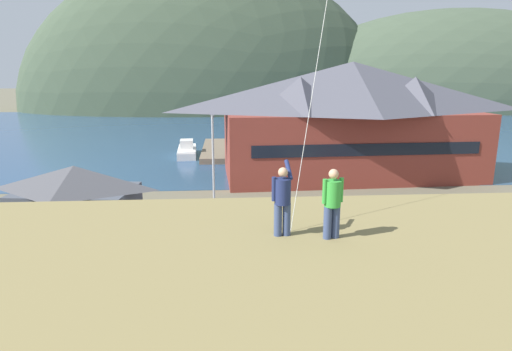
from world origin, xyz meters
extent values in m
plane|color=#66604C|center=(0.00, 0.00, 0.00)|extent=(600.00, 600.00, 0.00)
cube|color=gray|center=(0.00, 5.00, 0.05)|extent=(40.00, 20.00, 0.10)
cube|color=navy|center=(0.00, 60.00, 0.01)|extent=(360.00, 84.00, 0.03)
ellipsoid|color=#3D4C38|center=(-7.13, 112.69, 0.00)|extent=(108.72, 57.01, 84.22)
ellipsoid|color=#42513D|center=(69.52, 110.14, 0.00)|extent=(117.20, 53.26, 57.78)
ellipsoid|color=#3D4C38|center=(90.20, 116.00, 0.00)|extent=(94.41, 49.93, 50.12)
cube|color=brown|center=(11.17, 22.82, 3.29)|extent=(25.14, 11.67, 6.58)
cube|color=black|center=(11.40, 17.48, 3.62)|extent=(20.98, 1.00, 1.10)
pyramid|color=#4C4C56|center=(11.17, 22.82, 8.96)|extent=(26.67, 12.80, 4.77)
pyramid|color=#4C4C56|center=(5.70, 20.72, 8.27)|extent=(6.08, 6.08, 3.34)
pyramid|color=#4C4C56|center=(16.80, 21.21, 8.27)|extent=(6.08, 6.08, 3.34)
cube|color=#474C56|center=(-10.76, 7.49, 1.55)|extent=(7.58, 5.18, 3.10)
pyramid|color=#47474C|center=(-10.76, 7.49, 3.86)|extent=(8.20, 5.68, 1.52)
cube|color=black|center=(-11.02, 5.31, 1.08)|extent=(1.10, 0.19, 2.17)
cube|color=beige|center=(3.99, 23.55, 1.63)|extent=(5.89, 4.68, 3.26)
pyramid|color=#47474C|center=(3.99, 23.55, 3.98)|extent=(6.37, 5.13, 1.43)
cube|color=black|center=(4.22, 21.48, 1.14)|extent=(1.10, 0.18, 2.28)
cube|color=#70604C|center=(-2.78, 37.00, 0.35)|extent=(3.20, 15.76, 0.70)
cube|color=silver|center=(-6.24, 34.84, 0.45)|extent=(2.68, 7.15, 0.90)
cube|color=white|center=(-6.24, 34.84, 0.98)|extent=(2.60, 6.94, 0.16)
cube|color=silver|center=(-6.21, 34.32, 1.61)|extent=(1.70, 2.20, 1.10)
cube|color=navy|center=(-10.17, 0.24, 0.82)|extent=(4.33, 2.13, 0.80)
cube|color=navy|center=(-10.02, 0.23, 1.57)|extent=(2.22, 1.76, 0.70)
cube|color=black|center=(-10.02, 0.23, 1.54)|extent=(2.26, 1.80, 0.32)
cylinder|color=black|center=(-11.46, 1.27, 0.42)|extent=(0.66, 0.27, 0.64)
cylinder|color=black|center=(-11.60, -0.56, 0.42)|extent=(0.66, 0.27, 0.64)
cylinder|color=black|center=(-8.74, 1.05, 0.42)|extent=(0.66, 0.27, 0.64)
cylinder|color=black|center=(-8.88, -0.78, 0.42)|extent=(0.66, 0.27, 0.64)
cube|color=navy|center=(4.33, 5.76, 0.82)|extent=(4.33, 2.14, 0.80)
cube|color=navy|center=(4.48, 5.78, 1.57)|extent=(2.22, 1.77, 0.70)
cube|color=black|center=(4.48, 5.78, 1.54)|extent=(2.27, 1.80, 0.32)
cylinder|color=black|center=(2.89, 6.57, 0.42)|extent=(0.66, 0.27, 0.64)
cylinder|color=black|center=(3.04, 4.74, 0.42)|extent=(0.66, 0.27, 0.64)
cylinder|color=black|center=(5.61, 6.79, 0.42)|extent=(0.66, 0.27, 0.64)
cylinder|color=black|center=(5.76, 4.96, 0.42)|extent=(0.66, 0.27, 0.64)
cube|color=#9EA3A8|center=(-5.27, 0.56, 0.82)|extent=(4.35, 2.19, 0.80)
cube|color=gray|center=(-5.41, 0.54, 1.57)|extent=(2.24, 1.79, 0.70)
cube|color=black|center=(-5.41, 0.54, 1.54)|extent=(2.29, 1.83, 0.32)
cylinder|color=black|center=(-3.82, -0.23, 0.42)|extent=(0.66, 0.28, 0.64)
cylinder|color=black|center=(-3.99, 1.60, 0.42)|extent=(0.66, 0.28, 0.64)
cylinder|color=black|center=(-6.54, -0.49, 0.42)|extent=(0.66, 0.28, 0.64)
cylinder|color=black|center=(-6.71, 1.34, 0.42)|extent=(0.66, 0.28, 0.64)
cube|color=red|center=(12.54, 6.80, 0.82)|extent=(4.22, 1.85, 0.80)
cube|color=#B11A15|center=(12.69, 6.80, 1.57)|extent=(2.12, 1.62, 0.70)
cube|color=black|center=(12.69, 6.80, 1.54)|extent=(2.16, 1.66, 0.32)
cylinder|color=black|center=(11.19, 7.74, 0.42)|extent=(0.64, 0.23, 0.64)
cylinder|color=black|center=(11.17, 5.90, 0.42)|extent=(0.64, 0.23, 0.64)
cylinder|color=black|center=(13.92, 7.70, 0.42)|extent=(0.64, 0.23, 0.64)
cylinder|color=black|center=(13.90, 5.87, 0.42)|extent=(0.64, 0.23, 0.64)
cube|color=silver|center=(-3.95, 5.92, 0.82)|extent=(4.28, 2.01, 0.80)
cube|color=beige|center=(-3.80, 5.93, 1.57)|extent=(2.18, 1.70, 0.70)
cube|color=black|center=(-3.80, 5.93, 1.54)|extent=(2.22, 1.74, 0.32)
cylinder|color=black|center=(-5.36, 6.77, 0.42)|extent=(0.65, 0.25, 0.64)
cylinder|color=black|center=(-5.27, 4.94, 0.42)|extent=(0.65, 0.25, 0.64)
cylinder|color=black|center=(-2.63, 6.91, 0.42)|extent=(0.65, 0.25, 0.64)
cylinder|color=black|center=(-2.54, 5.07, 0.42)|extent=(0.65, 0.25, 0.64)
cube|color=#B28923|center=(12.55, 0.40, 0.82)|extent=(4.23, 1.88, 0.80)
cube|color=olive|center=(12.40, 0.40, 1.57)|extent=(2.13, 1.64, 0.70)
cube|color=black|center=(12.40, 0.40, 1.54)|extent=(2.17, 1.67, 0.32)
cylinder|color=black|center=(13.94, 1.29, 0.42)|extent=(0.64, 0.23, 0.64)
cylinder|color=black|center=(11.17, -0.49, 0.42)|extent=(0.64, 0.23, 0.64)
cylinder|color=black|center=(11.21, 1.34, 0.42)|extent=(0.64, 0.23, 0.64)
cube|color=silver|center=(4.12, 0.19, 0.82)|extent=(4.27, 1.98, 0.80)
cube|color=beige|center=(3.97, 0.20, 1.57)|extent=(2.17, 1.69, 0.70)
cube|color=black|center=(3.97, 0.20, 1.54)|extent=(2.21, 1.72, 0.32)
cylinder|color=black|center=(5.44, -0.79, 0.42)|extent=(0.65, 0.25, 0.64)
cylinder|color=black|center=(5.52, 1.05, 0.42)|extent=(0.65, 0.25, 0.64)
cylinder|color=black|center=(2.71, -0.67, 0.42)|extent=(0.65, 0.25, 0.64)
cylinder|color=black|center=(2.79, 1.17, 0.42)|extent=(0.65, 0.25, 0.64)
cylinder|color=#ADADB2|center=(-2.15, 10.50, 3.75)|extent=(0.16, 0.16, 7.31)
cube|color=#4C4C51|center=(-2.15, 10.85, 7.31)|extent=(0.24, 0.70, 0.20)
cylinder|color=#384770|center=(0.08, -9.36, 6.68)|extent=(0.20, 0.20, 0.82)
cylinder|color=#384770|center=(0.30, -9.34, 6.68)|extent=(0.20, 0.20, 0.82)
cylinder|color=navy|center=(0.19, -9.35, 7.41)|extent=(0.40, 0.40, 0.64)
sphere|color=tan|center=(0.19, -9.35, 7.89)|extent=(0.24, 0.24, 0.24)
cylinder|color=navy|center=(0.36, -9.15, 7.91)|extent=(0.16, 0.56, 0.43)
cylinder|color=navy|center=(-0.03, -9.37, 7.48)|extent=(0.11, 0.11, 0.60)
cylinder|color=#384770|center=(1.27, -9.64, 6.68)|extent=(0.20, 0.20, 0.82)
cylinder|color=#384770|center=(1.48, -9.58, 6.68)|extent=(0.20, 0.20, 0.82)
cylinder|color=green|center=(1.37, -9.61, 7.41)|extent=(0.40, 0.40, 0.64)
sphere|color=tan|center=(1.37, -9.61, 7.89)|extent=(0.24, 0.24, 0.24)
cylinder|color=green|center=(1.16, -9.66, 7.48)|extent=(0.11, 0.11, 0.60)
cylinder|color=green|center=(1.59, -9.56, 7.48)|extent=(0.11, 0.11, 0.60)
cylinder|color=silver|center=(1.45, -7.36, 11.18)|extent=(2.03, 3.50, 9.82)
camera|label=1|loc=(-1.15, -19.41, 10.22)|focal=30.16mm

